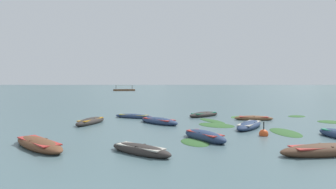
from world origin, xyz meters
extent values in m
plane|color=#476066|center=(0.00, 1500.00, 0.00)|extent=(6000.00, 6000.00, 0.00)
cone|color=slate|center=(-649.02, 1897.27, 281.04)|extent=(1601.14, 1601.14, 562.08)
cone|color=slate|center=(346.07, 1854.74, 196.06)|extent=(1305.76, 1305.76, 392.12)
cone|color=#56665B|center=(906.28, 1654.75, 120.03)|extent=(586.32, 586.32, 240.06)
ellipsoid|color=#2D2826|center=(-3.92, 15.44, 0.17)|extent=(1.69, 3.71, 0.55)
cube|color=orange|center=(-3.92, 15.44, 0.33)|extent=(1.22, 2.67, 0.05)
cube|color=#2D2826|center=(-3.92, 15.44, 0.38)|extent=(0.63, 0.22, 0.04)
ellipsoid|color=navy|center=(7.00, 13.95, 0.16)|extent=(2.93, 4.02, 0.53)
cube|color=#B7B2A3|center=(7.00, 13.95, 0.32)|extent=(2.11, 2.89, 0.05)
cube|color=navy|center=(7.00, 13.95, 0.37)|extent=(0.69, 0.44, 0.04)
ellipsoid|color=brown|center=(-3.89, 7.85, 0.16)|extent=(3.90, 3.70, 0.53)
cube|color=#B22D28|center=(-3.89, 7.85, 0.32)|extent=(2.81, 2.66, 0.05)
cube|color=brown|center=(-3.89, 7.85, 0.37)|extent=(0.57, 0.62, 0.04)
ellipsoid|color=navy|center=(3.71, 9.91, 0.18)|extent=(2.53, 3.17, 0.60)
cube|color=#B22D28|center=(3.71, 9.91, 0.36)|extent=(1.82, 2.28, 0.05)
cube|color=navy|center=(3.71, 9.91, 0.41)|extent=(0.62, 0.44, 0.04)
ellipsoid|color=brown|center=(8.37, 18.04, 0.13)|extent=(3.08, 1.19, 0.44)
cube|color=#B22D28|center=(8.37, 18.04, 0.26)|extent=(2.22, 0.86, 0.05)
cube|color=brown|center=(8.37, 18.04, 0.31)|extent=(0.14, 0.62, 0.04)
ellipsoid|color=navy|center=(0.97, 15.76, 0.16)|extent=(3.45, 3.42, 0.54)
cube|color=#B22D28|center=(0.97, 15.76, 0.33)|extent=(2.49, 2.46, 0.05)
cube|color=navy|center=(0.97, 15.76, 0.38)|extent=(0.62, 0.63, 0.04)
ellipsoid|color=#4C3323|center=(8.34, 7.07, 0.17)|extent=(4.25, 2.02, 0.56)
cube|color=#B22D28|center=(8.34, 7.07, 0.34)|extent=(3.06, 1.45, 0.05)
cube|color=#4C3323|center=(8.34, 7.07, 0.39)|extent=(0.25, 0.74, 0.04)
ellipsoid|color=navy|center=(-1.38, 19.01, 0.13)|extent=(3.62, 2.14, 0.43)
cube|color=olive|center=(-1.38, 19.01, 0.26)|extent=(2.61, 1.54, 0.05)
cube|color=navy|center=(-1.38, 19.01, 0.31)|extent=(0.30, 0.59, 0.04)
ellipsoid|color=#2D2826|center=(0.80, 6.98, 0.15)|extent=(3.05, 2.49, 0.49)
cube|color=#B7B2A3|center=(0.80, 6.98, 0.29)|extent=(2.19, 1.79, 0.05)
cube|color=#2D2826|center=(0.80, 6.98, 0.34)|extent=(0.39, 0.51, 0.04)
ellipsoid|color=#2D2826|center=(4.64, 20.34, 0.16)|extent=(3.28, 3.23, 0.52)
cube|color=#197A56|center=(4.64, 20.34, 0.31)|extent=(2.36, 2.32, 0.05)
cube|color=#2D2826|center=(4.64, 20.34, 0.36)|extent=(0.55, 0.57, 0.04)
cube|color=brown|center=(-20.28, 112.81, 0.27)|extent=(9.34, 5.16, 0.90)
cylinder|color=#4C4742|center=(-17.33, 114.77, 1.40)|extent=(0.10, 0.10, 1.80)
cylinder|color=#4C4742|center=(-16.74, 112.77, 1.40)|extent=(0.10, 0.10, 1.80)
cylinder|color=#4C4742|center=(-23.83, 112.85, 1.40)|extent=(0.10, 0.10, 1.80)
cylinder|color=#4C4742|center=(-23.24, 110.85, 1.40)|extent=(0.10, 0.10, 1.80)
cube|color=beige|center=(-20.28, 112.81, 2.29)|extent=(7.84, 4.34, 0.12)
sphere|color=#DB4C1E|center=(7.09, 11.19, 0.10)|extent=(0.50, 0.50, 0.50)
cylinder|color=black|center=(7.09, 11.19, 0.44)|extent=(0.06, 0.06, 0.67)
ellipsoid|color=#2D5628|center=(4.96, 17.31, 0.00)|extent=(2.30, 3.53, 0.14)
ellipsoid|color=#38662D|center=(8.30, 19.38, 0.00)|extent=(4.03, 3.98, 0.14)
ellipsoid|color=#2D5628|center=(12.84, 20.65, 0.00)|extent=(2.24, 2.24, 0.14)
ellipsoid|color=#2D5628|center=(13.85, 16.99, 0.00)|extent=(2.39, 2.45, 0.14)
ellipsoid|color=#2D5628|center=(5.00, 15.05, 0.00)|extent=(3.33, 3.43, 0.14)
ellipsoid|color=#2D5628|center=(3.17, 9.24, 0.00)|extent=(1.85, 2.37, 0.14)
ellipsoid|color=#2D5628|center=(8.66, 12.26, 0.00)|extent=(1.49, 3.33, 0.14)
camera|label=1|loc=(2.34, -4.39, 2.86)|focal=29.99mm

